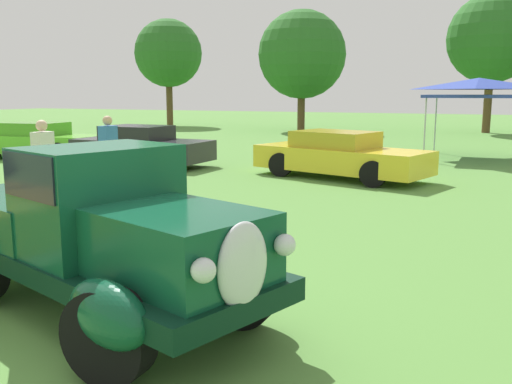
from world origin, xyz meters
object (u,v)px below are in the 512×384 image
at_px(show_car_lime, 39,141).
at_px(spectator_near_truck, 109,150).
at_px(show_car_yellow, 339,155).
at_px(spectator_far_side, 44,160).
at_px(feature_pickup_truck, 97,230).
at_px(show_car_charcoal, 141,146).
at_px(canopy_tent_left_field, 479,86).

height_order(show_car_lime, spectator_near_truck, spectator_near_truck).
bearing_deg(show_car_yellow, spectator_far_side, -125.99).
relative_size(feature_pickup_truck, spectator_far_side, 2.59).
xyz_separation_m(show_car_yellow, spectator_near_truck, (-4.43, -3.77, 0.31)).
relative_size(show_car_lime, show_car_charcoal, 1.05).
height_order(feature_pickup_truck, spectator_far_side, feature_pickup_truck).
bearing_deg(canopy_tent_left_field, show_car_yellow, -115.89).
distance_m(show_car_charcoal, spectator_near_truck, 4.23).
bearing_deg(spectator_far_side, spectator_near_truck, 93.67).
relative_size(feature_pickup_truck, spectator_near_truck, 2.59).
xyz_separation_m(spectator_near_truck, canopy_tent_left_field, (7.46, 9.99, 1.51)).
bearing_deg(show_car_lime, canopy_tent_left_field, 23.70).
distance_m(feature_pickup_truck, show_car_lime, 14.89).
bearing_deg(show_car_lime, show_car_yellow, -1.31).
xyz_separation_m(show_car_lime, show_car_charcoal, (4.34, -0.21, -0.00)).
relative_size(show_car_yellow, spectator_near_truck, 2.88).
bearing_deg(show_car_charcoal, show_car_lime, 177.17).
height_order(spectator_near_truck, canopy_tent_left_field, canopy_tent_left_field).
xyz_separation_m(spectator_far_side, canopy_tent_left_field, (7.32, 12.14, 1.51)).
relative_size(spectator_near_truck, spectator_far_side, 1.00).
bearing_deg(spectator_near_truck, feature_pickup_truck, -52.34).
xyz_separation_m(show_car_lime, canopy_tent_left_field, (13.62, 5.98, 1.82)).
bearing_deg(canopy_tent_left_field, spectator_far_side, -121.08).
bearing_deg(show_car_charcoal, spectator_far_side, -71.70).
relative_size(show_car_charcoal, spectator_near_truck, 2.56).
xyz_separation_m(feature_pickup_truck, spectator_far_side, (-4.60, 3.99, 0.05)).
height_order(show_car_lime, show_car_charcoal, same).
bearing_deg(show_car_yellow, canopy_tent_left_field, 64.11).
bearing_deg(spectator_near_truck, show_car_lime, 146.96).
relative_size(feature_pickup_truck, canopy_tent_left_field, 1.33).
distance_m(feature_pickup_truck, spectator_far_side, 6.08).
height_order(show_car_charcoal, show_car_yellow, same).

